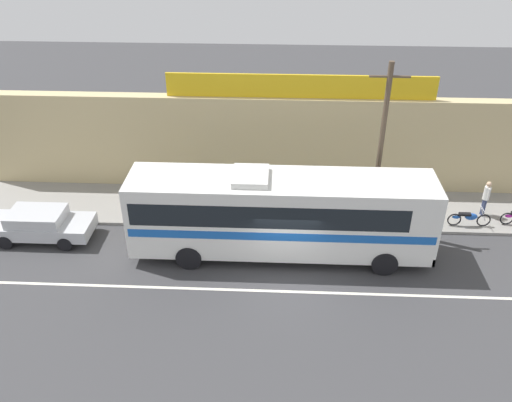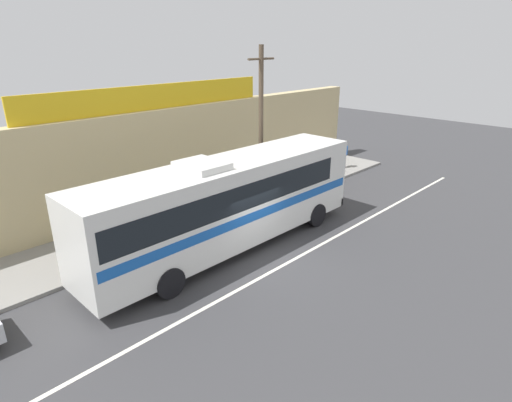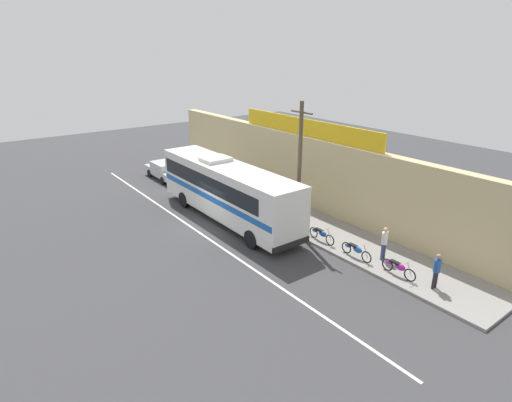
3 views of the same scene
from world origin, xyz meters
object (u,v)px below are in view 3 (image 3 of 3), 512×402
(motorcycle_black, at_px, (398,267))
(pedestrian_far_right, at_px, (384,241))
(pedestrian_far_left, at_px, (232,177))
(pedestrian_by_curb, at_px, (437,269))
(motorcycle_orange, at_px, (321,234))
(motorcycle_purple, at_px, (356,250))
(intercity_bus, at_px, (226,188))
(parked_car, at_px, (165,170))
(utility_pole, at_px, (300,167))

(motorcycle_black, height_order, pedestrian_far_right, pedestrian_far_right)
(pedestrian_far_left, bearing_deg, pedestrian_by_curb, -1.51)
(motorcycle_orange, xyz_separation_m, pedestrian_far_right, (3.36, 1.00, 0.60))
(motorcycle_purple, distance_m, pedestrian_far_right, 1.48)
(motorcycle_orange, xyz_separation_m, motorcycle_purple, (2.42, 0.03, 0.00))
(intercity_bus, xyz_separation_m, motorcycle_purple, (8.50, 2.28, -1.50))
(motorcycle_purple, relative_size, pedestrian_far_left, 1.14)
(motorcycle_black, bearing_deg, pedestrian_by_curb, 12.46)
(parked_car, bearing_deg, motorcycle_black, 5.04)
(motorcycle_purple, relative_size, pedestrian_by_curb, 1.13)
(intercity_bus, distance_m, motorcycle_black, 11.24)
(motorcycle_orange, bearing_deg, utility_pole, -178.57)
(parked_car, height_order, utility_pole, utility_pole)
(motorcycle_orange, height_order, motorcycle_black, same)
(pedestrian_far_left, distance_m, pedestrian_far_right, 13.74)
(motorcycle_black, distance_m, pedestrian_far_right, 1.72)
(motorcycle_black, relative_size, motorcycle_purple, 0.96)
(motorcycle_orange, bearing_deg, pedestrian_by_curb, 5.30)
(parked_car, bearing_deg, pedestrian_by_curb, 5.58)
(intercity_bus, bearing_deg, pedestrian_by_curb, 12.83)
(pedestrian_by_curb, bearing_deg, intercity_bus, -167.17)
(motorcycle_black, relative_size, pedestrian_far_left, 1.09)
(parked_car, bearing_deg, utility_pole, 6.25)
(parked_car, height_order, pedestrian_far_right, pedestrian_far_right)
(motorcycle_purple, bearing_deg, pedestrian_far_left, 175.50)
(intercity_bus, bearing_deg, motorcycle_black, 12.89)
(intercity_bus, relative_size, pedestrian_by_curb, 7.20)
(utility_pole, xyz_separation_m, motorcycle_black, (6.68, 0.28, -3.43))
(parked_car, bearing_deg, motorcycle_purple, 5.06)
(pedestrian_far_left, bearing_deg, intercity_bus, -37.45)
(motorcycle_purple, xyz_separation_m, pedestrian_by_curb, (4.00, 0.56, 0.56))
(parked_car, distance_m, motorcycle_orange, 16.48)
(pedestrian_far_left, xyz_separation_m, pedestrian_far_right, (13.74, -0.04, 0.04))
(motorcycle_purple, xyz_separation_m, pedestrian_far_left, (-12.79, 1.01, 0.56))
(pedestrian_far_left, xyz_separation_m, pedestrian_by_curb, (16.80, -0.44, 0.00))
(parked_car, distance_m, pedestrian_far_left, 6.60)
(motorcycle_orange, distance_m, pedestrian_far_right, 3.55)
(parked_car, relative_size, pedestrian_by_curb, 2.62)
(pedestrian_far_right, xyz_separation_m, pedestrian_by_curb, (3.06, -0.40, -0.04))
(intercity_bus, relative_size, motorcycle_black, 6.61)
(pedestrian_by_curb, bearing_deg, parked_car, -174.42)
(pedestrian_by_curb, bearing_deg, pedestrian_far_left, 178.49)
(motorcycle_black, bearing_deg, pedestrian_far_right, 151.67)
(parked_car, distance_m, motorcycle_black, 21.26)
(parked_car, relative_size, pedestrian_far_right, 2.53)
(utility_pole, height_order, motorcycle_purple, utility_pole)
(utility_pole, relative_size, motorcycle_purple, 3.89)
(motorcycle_black, xyz_separation_m, pedestrian_far_left, (-15.15, 0.81, 0.56))
(motorcycle_black, xyz_separation_m, pedestrian_far_right, (-1.42, 0.76, 0.60))
(utility_pole, bearing_deg, intercity_bus, -152.16)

